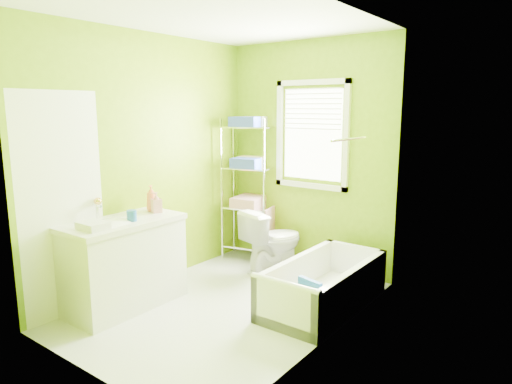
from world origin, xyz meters
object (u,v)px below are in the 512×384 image
Objects in this scene: toilet at (273,240)px; vanity at (124,261)px; wire_shelf_unit at (250,173)px; bathtub at (321,292)px.

vanity is at bearing 86.58° from toilet.
toilet is 0.90m from wire_shelf_unit.
wire_shelf_unit is (-0.50, 0.23, 0.71)m from toilet.
wire_shelf_unit reaches higher than toilet.
wire_shelf_unit is at bearing 87.45° from vanity.
wire_shelf_unit reaches higher than vanity.
wire_shelf_unit is (0.08, 1.83, 0.63)m from vanity.
toilet is at bearing 150.53° from bathtub.
toilet reaches higher than bathtub.
vanity is 1.94m from wire_shelf_unit.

